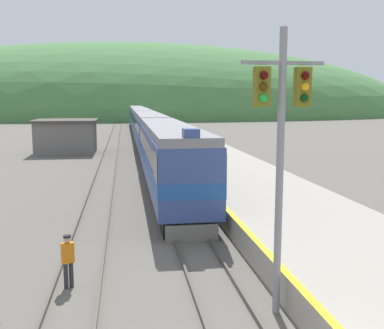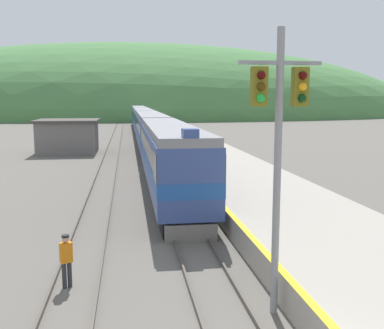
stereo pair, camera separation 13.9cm
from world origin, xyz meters
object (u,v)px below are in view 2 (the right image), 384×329
object	(u,v)px
carriage_fourth	(139,116)
track_worker	(66,258)
carriage_third	(143,121)
express_train_lead_car	(169,157)
carriage_second	(151,131)
signal_mast_main	(279,131)

from	to	relation	value
carriage_fourth	track_worker	size ratio (longest dim) A/B	12.93
carriage_third	carriage_fourth	bearing A→B (deg)	90.00
express_train_lead_car	carriage_second	distance (m)	22.12
carriage_second	track_worker	xyz separation A→B (m)	(-4.50, -35.61, -1.38)
carriage_second	carriage_third	world-z (taller)	same
express_train_lead_car	carriage_second	world-z (taller)	express_train_lead_car
carriage_third	track_worker	bearing A→B (deg)	-94.39
signal_mast_main	track_worker	xyz separation A→B (m)	(-5.90, 2.55, -4.08)
carriage_third	signal_mast_main	world-z (taller)	signal_mast_main
signal_mast_main	express_train_lead_car	bearing A→B (deg)	94.97
carriage_third	carriage_second	bearing A→B (deg)	-90.00
carriage_fourth	track_worker	xyz separation A→B (m)	(-4.50, -81.52, -1.38)
carriage_second	carriage_third	distance (m)	22.96
carriage_second	carriage_third	xyz separation A→B (m)	(0.00, 22.96, 0.00)
signal_mast_main	carriage_second	bearing A→B (deg)	92.09
carriage_fourth	signal_mast_main	bearing A→B (deg)	-89.05
carriage_second	carriage_fourth	xyz separation A→B (m)	(0.00, 45.91, 0.00)
carriage_second	signal_mast_main	size ratio (longest dim) A/B	2.87
express_train_lead_car	carriage_fourth	world-z (taller)	express_train_lead_car
express_train_lead_car	carriage_second	xyz separation A→B (m)	(0.00, 22.12, -0.01)
carriage_second	carriage_fourth	distance (m)	45.91
carriage_fourth	express_train_lead_car	bearing A→B (deg)	-90.00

